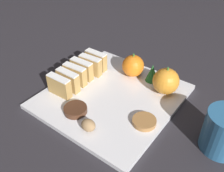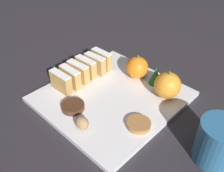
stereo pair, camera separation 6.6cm
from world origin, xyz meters
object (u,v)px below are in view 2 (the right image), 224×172
(orange_far, at_px, (137,67))
(chocolate_cookie, at_px, (73,106))
(walnut, at_px, (82,123))
(orange_near, at_px, (167,85))
(coffee_mug, at_px, (219,143))

(orange_far, distance_m, chocolate_cookie, 0.22)
(orange_far, distance_m, walnut, 0.25)
(walnut, height_order, chocolate_cookie, walnut)
(walnut, distance_m, chocolate_cookie, 0.07)
(orange_near, bearing_deg, walnut, -107.83)
(orange_near, relative_size, coffee_mug, 0.65)
(orange_far, relative_size, chocolate_cookie, 1.24)
(orange_near, distance_m, orange_far, 0.12)
(orange_far, height_order, coffee_mug, coffee_mug)
(chocolate_cookie, bearing_deg, walnut, -21.46)
(chocolate_cookie, bearing_deg, orange_far, 83.30)
(chocolate_cookie, relative_size, coffee_mug, 0.48)
(orange_far, distance_m, coffee_mug, 0.32)
(orange_far, relative_size, walnut, 2.06)
(chocolate_cookie, bearing_deg, orange_near, 55.75)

